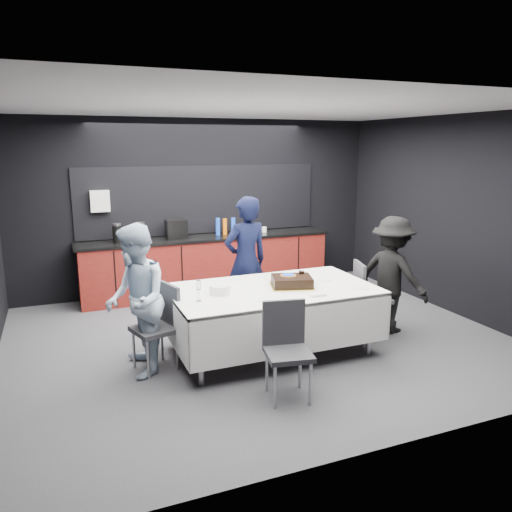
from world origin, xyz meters
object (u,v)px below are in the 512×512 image
(person_center, at_px, (246,262))
(chair_right, at_px, (367,292))
(chair_left, at_px, (161,320))
(chair_near, at_px, (286,342))
(person_left, at_px, (136,301))
(person_right, at_px, (392,275))
(plate_stack, at_px, (220,289))
(cake_assembly, at_px, (292,281))
(party_table, at_px, (272,299))
(champagne_flute, at_px, (198,286))

(person_center, bearing_deg, chair_right, 138.11)
(chair_left, relative_size, chair_near, 1.00)
(person_left, bearing_deg, person_right, 93.19)
(person_center, relative_size, person_left, 1.08)
(plate_stack, bearing_deg, person_left, 178.67)
(chair_near, height_order, person_right, person_right)
(cake_assembly, distance_m, chair_left, 1.54)
(cake_assembly, distance_m, plate_stack, 0.86)
(cake_assembly, relative_size, chair_right, 0.62)
(plate_stack, relative_size, person_right, 0.15)
(plate_stack, distance_m, person_center, 1.20)
(party_table, xyz_separation_m, person_center, (0.06, 0.99, 0.23))
(party_table, bearing_deg, chair_right, 5.46)
(cake_assembly, xyz_separation_m, chair_near, (-0.52, -0.95, -0.31))
(cake_assembly, xyz_separation_m, champagne_flute, (-1.15, -0.13, 0.10))
(party_table, distance_m, person_center, 1.02)
(person_right, bearing_deg, party_table, 69.37)
(person_left, bearing_deg, chair_right, 94.76)
(plate_stack, xyz_separation_m, champagne_flute, (-0.29, -0.17, 0.11))
(party_table, distance_m, chair_right, 1.40)
(party_table, relative_size, person_center, 1.34)
(person_right, bearing_deg, plate_stack, 68.74)
(chair_left, height_order, person_right, person_right)
(champagne_flute, height_order, chair_near, champagne_flute)
(chair_left, bearing_deg, person_left, -169.58)
(party_table, bearing_deg, champagne_flute, -169.97)
(party_table, distance_m, chair_left, 1.29)
(chair_near, bearing_deg, party_table, 73.69)
(chair_right, bearing_deg, person_center, 147.21)
(chair_left, xyz_separation_m, chair_near, (0.99, -1.06, 0.00))
(party_table, height_order, plate_stack, plate_stack)
(person_left, height_order, person_right, person_left)
(party_table, distance_m, cake_assembly, 0.31)
(plate_stack, height_order, person_left, person_left)
(chair_left, bearing_deg, plate_stack, -6.02)
(plate_stack, distance_m, chair_right, 2.04)
(party_table, distance_m, plate_stack, 0.66)
(party_table, xyz_separation_m, chair_right, (1.39, 0.13, -0.11))
(party_table, bearing_deg, person_center, 86.80)
(chair_left, distance_m, person_center, 1.65)
(plate_stack, bearing_deg, champagne_flute, -149.74)
(party_table, relative_size, chair_near, 2.51)
(champagne_flute, xyz_separation_m, person_center, (0.97, 1.15, -0.07))
(party_table, height_order, chair_near, chair_near)
(chair_near, xyz_separation_m, person_left, (-1.25, 1.01, 0.27))
(party_table, relative_size, chair_right, 2.51)
(person_right, bearing_deg, person_left, 68.02)
(plate_stack, distance_m, chair_left, 0.72)
(chair_near, bearing_deg, chair_left, 133.06)
(plate_stack, xyz_separation_m, chair_left, (-0.65, 0.07, -0.30))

